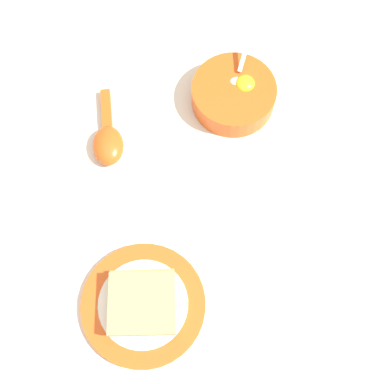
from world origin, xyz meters
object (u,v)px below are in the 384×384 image
Objects in this scene: soup_spoon at (108,141)px; toast_plate at (145,304)px; egg_bowl at (234,94)px; toast_sandwich at (143,303)px.

toast_plate is at bearing -80.79° from soup_spoon.
egg_bowl is 0.38m from toast_sandwich.
toast_sandwich is (-0.00, -0.00, 0.02)m from toast_plate.
soup_spoon is (-0.22, -0.06, -0.01)m from egg_bowl.
toast_plate is 0.28m from soup_spoon.
egg_bowl is 0.38m from toast_plate.
toast_sandwich is at bearing -141.11° from toast_plate.
toast_sandwich is 0.28m from soup_spoon.
soup_spoon reaches higher than toast_plate.
egg_bowl is at bearing 16.58° from soup_spoon.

